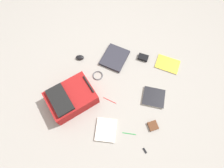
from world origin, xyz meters
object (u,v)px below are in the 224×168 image
Objects in this scene: laptop at (115,58)px; cable_coil at (98,75)px; pen_black at (129,134)px; backpack at (71,98)px; book_red at (106,130)px; pen_blue at (110,100)px; book_blue at (168,64)px; earbud_pouch at (153,126)px; power_brick at (143,57)px; computer_mouse at (80,57)px; usb_stick at (145,151)px; book_comic at (154,97)px.

laptop reaches higher than cable_coil.
pen_black is at bearing 49.70° from cable_coil.
backpack is 2.09× the size of book_red.
laptop is 0.52m from pen_blue.
book_red is 0.31m from pen_blue.
book_blue is 2.92× the size of earbud_pouch.
pen_blue is at bearing -14.20° from power_brick.
book_blue is at bearing 88.49° from computer_mouse.
pen_black is 0.88× the size of pen_blue.
pen_blue is at bearing -99.37° from earbud_pouch.
laptop is 0.40m from computer_mouse.
pen_black is (0.09, 0.66, -0.08)m from backpack.
usb_stick is at bearing 19.31° from power_brick.
computer_mouse is at bearing -123.61° from pen_blue.
book_red is 0.92m from power_brick.
book_comic is 0.46m from pen_black.
pen_black is (0.87, 0.15, -0.01)m from power_brick.
pen_black is at bearing -115.24° from usb_stick.
cable_coil is 0.32m from pen_blue.
pen_black and usb_stick have the same top height.
pen_blue is (0.21, -0.42, -0.01)m from book_comic.
book_red is (0.79, 0.23, -0.01)m from laptop.
pen_black is at bearing -13.93° from book_comic.
book_comic is 0.30m from earbud_pouch.
laptop reaches higher than book_blue.
cable_coil is at bearing -147.99° from book_red.
computer_mouse is at bearing -123.67° from usb_stick.
cable_coil is 2.12× the size of usb_stick.
backpack is at bearing -65.28° from book_comic.
backpack is 2.19× the size of book_comic.
cable_coil is (-0.01, -0.65, -0.01)m from book_comic.
book_comic and book_red have the same top height.
earbud_pouch is (0.58, 0.64, -0.00)m from laptop.
book_red is 2.83× the size of computer_mouse.
computer_mouse is (-0.64, -0.60, 0.01)m from book_red.
laptop is at bearing -132.16° from earbud_pouch.
computer_mouse is 0.73× the size of pen_black.
laptop is 0.63m from book_comic.
book_blue is 1.02m from book_red.
book_red is (0.95, -0.36, 0.00)m from book_blue.
pen_blue is at bearing -123.73° from usb_stick.
pen_blue is at bearing 16.32° from laptop.
earbud_pouch is (0.43, 1.01, -0.01)m from computer_mouse.
earbud_pouch is 0.25m from usb_stick.
backpack is 0.40m from pen_blue.
book_blue is (-0.81, 0.80, -0.08)m from backpack.
backpack is 1.14m from book_blue.
pen_black is 1.47× the size of earbud_pouch.
book_blue is 2.25× the size of power_brick.
earbud_pouch is at bearing 129.79° from pen_black.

